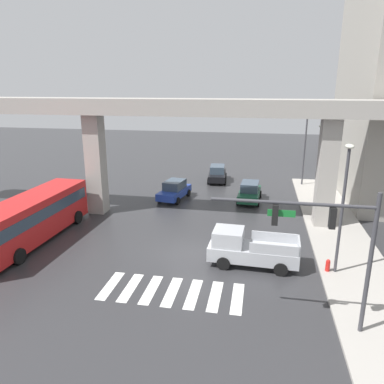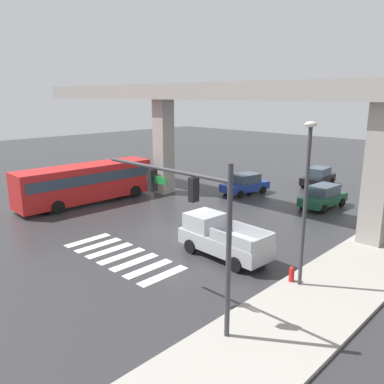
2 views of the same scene
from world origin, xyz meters
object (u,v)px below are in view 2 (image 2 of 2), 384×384
(sedan_black, at_px, (318,177))
(fire_hydrant, at_px, (291,275))
(sedan_dark_green, at_px, (323,196))
(traffic_signal_mast, at_px, (191,208))
(pickup_truck, at_px, (220,238))
(street_lamp_near_corner, at_px, (306,187))
(city_bus, at_px, (86,181))
(sedan_blue, at_px, (245,184))

(sedan_black, distance_m, fire_hydrant, 20.86)
(sedan_dark_green, height_order, fire_hydrant, sedan_dark_green)
(sedan_dark_green, relative_size, traffic_signal_mast, 0.68)
(pickup_truck, bearing_deg, fire_hydrant, -3.39)
(sedan_dark_green, height_order, street_lamp_near_corner, street_lamp_near_corner)
(sedan_black, distance_m, street_lamp_near_corner, 21.33)
(sedan_black, relative_size, fire_hydrant, 5.20)
(city_bus, bearing_deg, traffic_signal_mast, -19.25)
(traffic_signal_mast, bearing_deg, sedan_dark_green, 101.25)
(street_lamp_near_corner, bearing_deg, fire_hydrant, -177.77)
(sedan_black, bearing_deg, sedan_blue, -113.31)
(city_bus, relative_size, sedan_black, 2.46)
(sedan_dark_green, xyz_separation_m, sedan_black, (-3.68, 6.45, 0.00))
(sedan_dark_green, xyz_separation_m, sedan_blue, (-6.75, -0.69, 0.00))
(pickup_truck, distance_m, city_bus, 14.28)
(sedan_black, bearing_deg, fire_hydrant, -66.18)
(pickup_truck, height_order, sedan_blue, pickup_truck)
(fire_hydrant, bearing_deg, sedan_blue, 133.92)
(sedan_blue, bearing_deg, pickup_truck, -58.75)
(sedan_black, bearing_deg, street_lamp_near_corner, -65.16)
(fire_hydrant, bearing_deg, sedan_black, 113.82)
(sedan_dark_green, bearing_deg, sedan_blue, -174.18)
(city_bus, height_order, sedan_dark_green, city_bus)
(pickup_truck, height_order, sedan_black, pickup_truck)
(pickup_truck, bearing_deg, sedan_black, 102.04)
(fire_hydrant, bearing_deg, traffic_signal_mast, -103.13)
(pickup_truck, xyz_separation_m, sedan_dark_green, (-0.34, 12.37, -0.14))
(sedan_blue, relative_size, sedan_black, 1.03)
(city_bus, relative_size, street_lamp_near_corner, 1.50)
(city_bus, distance_m, street_lamp_near_corner, 19.29)
(street_lamp_near_corner, height_order, fire_hydrant, street_lamp_near_corner)
(pickup_truck, bearing_deg, street_lamp_near_corner, -2.93)
(pickup_truck, xyz_separation_m, sedan_black, (-4.01, 18.82, -0.14))
(fire_hydrant, bearing_deg, street_lamp_near_corner, 2.23)
(sedan_dark_green, height_order, traffic_signal_mast, traffic_signal_mast)
(pickup_truck, distance_m, fire_hydrant, 4.45)
(traffic_signal_mast, bearing_deg, pickup_truck, 120.54)
(sedan_dark_green, bearing_deg, street_lamp_near_corner, -67.81)
(sedan_blue, relative_size, street_lamp_near_corner, 0.63)
(city_bus, bearing_deg, sedan_black, 60.58)
(pickup_truck, bearing_deg, city_bus, 177.33)
(sedan_black, xyz_separation_m, street_lamp_near_corner, (8.82, -19.06, 3.70))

